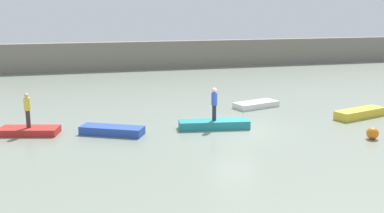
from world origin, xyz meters
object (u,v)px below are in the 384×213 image
(person_blue_shirt, at_px, (214,102))
(person_yellow_shirt, at_px, (27,109))
(rowboat_white, at_px, (256,105))
(rowboat_blue, at_px, (112,130))
(mooring_buoy, at_px, (373,133))
(rowboat_teal, at_px, (214,124))
(rowboat_red, at_px, (29,131))
(rowboat_yellow, at_px, (360,113))

(person_blue_shirt, bearing_deg, person_yellow_shirt, 171.66)
(rowboat_white, relative_size, person_yellow_shirt, 1.67)
(rowboat_blue, height_order, mooring_buoy, mooring_buoy)
(rowboat_teal, bearing_deg, rowboat_red, -179.73)
(rowboat_red, height_order, person_blue_shirt, person_blue_shirt)
(rowboat_red, distance_m, person_yellow_shirt, 1.18)
(rowboat_blue, height_order, rowboat_teal, rowboat_teal)
(rowboat_teal, xyz_separation_m, person_blue_shirt, (-0.00, -0.00, 1.23))
(rowboat_red, xyz_separation_m, rowboat_yellow, (18.71, -1.24, 0.07))
(rowboat_white, bearing_deg, rowboat_teal, -151.43)
(rowboat_blue, bearing_deg, person_yellow_shirt, -167.74)
(rowboat_blue, xyz_separation_m, rowboat_yellow, (14.57, -0.11, 0.04))
(rowboat_teal, height_order, person_yellow_shirt, person_yellow_shirt)
(rowboat_blue, distance_m, person_yellow_shirt, 4.44)
(rowboat_yellow, relative_size, person_blue_shirt, 1.95)
(person_blue_shirt, bearing_deg, rowboat_yellow, 1.04)
(rowboat_red, xyz_separation_m, person_yellow_shirt, (-0.00, 0.00, 1.18))
(rowboat_red, distance_m, rowboat_white, 14.14)
(rowboat_red, xyz_separation_m, rowboat_blue, (4.14, -1.12, 0.03))
(rowboat_yellow, xyz_separation_m, mooring_buoy, (-2.13, -4.07, 0.05))
(rowboat_red, bearing_deg, rowboat_teal, 6.32)
(rowboat_teal, xyz_separation_m, person_yellow_shirt, (-9.56, 1.40, 1.13))
(rowboat_white, height_order, rowboat_yellow, rowboat_yellow)
(rowboat_blue, relative_size, rowboat_white, 1.09)
(person_yellow_shirt, bearing_deg, rowboat_blue, -15.15)
(rowboat_blue, xyz_separation_m, rowboat_teal, (5.43, -0.28, 0.01))
(rowboat_red, relative_size, rowboat_blue, 0.91)
(person_yellow_shirt, distance_m, mooring_buoy, 17.44)
(rowboat_teal, xyz_separation_m, rowboat_white, (4.27, 4.32, -0.04))
(person_yellow_shirt, bearing_deg, rowboat_yellow, -3.78)
(rowboat_blue, height_order, rowboat_white, rowboat_blue)
(person_blue_shirt, height_order, person_yellow_shirt, person_blue_shirt)
(rowboat_blue, distance_m, rowboat_white, 10.50)
(rowboat_red, bearing_deg, mooring_buoy, -3.08)
(rowboat_white, bearing_deg, person_yellow_shirt, 175.15)
(rowboat_teal, distance_m, person_yellow_shirt, 9.73)
(rowboat_blue, height_order, rowboat_yellow, rowboat_yellow)
(rowboat_red, relative_size, rowboat_teal, 0.79)
(rowboat_white, distance_m, rowboat_yellow, 6.41)
(person_yellow_shirt, bearing_deg, mooring_buoy, -17.73)
(person_blue_shirt, bearing_deg, rowboat_blue, 177.04)
(rowboat_white, bearing_deg, rowboat_blue, -174.15)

